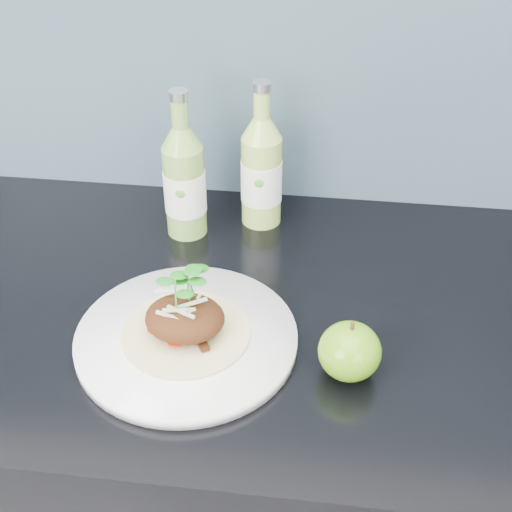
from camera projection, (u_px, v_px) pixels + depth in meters
The scene contains 6 objects.
kitchen_counter at pixel (244, 500), 1.23m from camera, with size 4.00×0.60×0.90m, color black.
dinner_plate at pixel (187, 339), 0.89m from camera, with size 0.36×0.36×0.02m.
pork_taco at pixel (185, 317), 0.87m from camera, with size 0.16×0.16×0.10m.
green_apple at pixel (350, 351), 0.83m from camera, with size 0.09×0.09×0.08m.
cider_bottle_left at pixel (184, 182), 1.04m from camera, with size 0.07×0.07×0.23m.
cider_bottle_right at pixel (261, 172), 1.07m from camera, with size 0.08×0.08×0.23m.
Camera 1 is at (0.11, 0.97, 1.52)m, focal length 50.00 mm.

